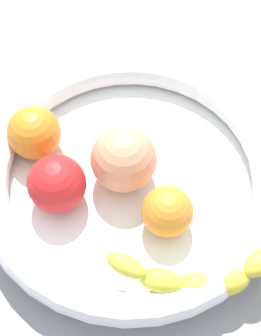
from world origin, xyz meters
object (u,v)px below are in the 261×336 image
orange_mid_left (34,133)px  peach_blush (124,159)px  fruit_bowl (130,177)px  orange_front (167,211)px  banana_draped_left (211,272)px  tomato_red (57,184)px

orange_mid_left → peach_blush: bearing=-19.0°
orange_mid_left → peach_blush: 11.83cm
fruit_bowl → orange_mid_left: (-12.00, 4.46, 2.43)cm
orange_front → orange_mid_left: orange_mid_left is taller
fruit_bowl → orange_front: size_ratio=6.17×
banana_draped_left → peach_blush: peach_blush is taller
orange_front → orange_mid_left: size_ratio=0.88×
banana_draped_left → peach_blush: 16.33cm
fruit_bowl → orange_mid_left: 13.03cm
fruit_bowl → banana_draped_left: banana_draped_left is taller
banana_draped_left → tomato_red: size_ratio=3.12×
tomato_red → fruit_bowl: bearing=17.8°
peach_blush → orange_front: bearing=-50.0°
fruit_bowl → tomato_red: tomato_red is taller
fruit_bowl → orange_mid_left: orange_mid_left is taller
orange_front → tomato_red: bearing=167.4°
fruit_bowl → tomato_red: size_ratio=5.32×
orange_mid_left → fruit_bowl: bearing=-20.4°
peach_blush → orange_mid_left: bearing=161.0°
banana_draped_left → peach_blush: (-9.72, 13.08, 1.01)cm
peach_blush → tomato_red: 8.25cm
orange_front → orange_mid_left: bearing=148.5°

